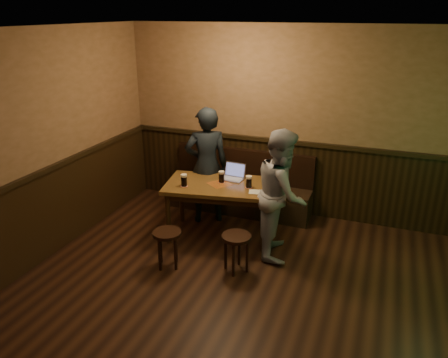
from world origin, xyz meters
The scene contains 12 objects.
room centered at (0.00, 0.22, 1.20)m, with size 5.04×6.04×2.84m.
bench centered at (-0.62, 2.75, 0.31)m, with size 2.20×0.50×0.95m.
pub_table centered at (-0.62, 1.86, 0.67)m, with size 1.57×1.07×0.78m.
stool_left centered at (-0.93, 0.89, 0.38)m, with size 0.45×0.45×0.47m.
stool_right centered at (-0.11, 1.10, 0.38)m, with size 0.38×0.38×0.48m.
pint_left centered at (-1.03, 1.61, 0.86)m, with size 0.11×0.11×0.17m.
pint_mid centered at (-0.62, 1.92, 0.86)m, with size 0.10×0.10×0.16m.
pint_right centered at (-0.22, 1.88, 0.86)m, with size 0.11×0.11×0.16m.
laptop centered at (-0.51, 2.11, 0.83)m, with size 0.32×0.26×0.21m.
menu centered at (-0.06, 1.77, 0.78)m, with size 0.22×0.15×0.00m, color silver.
person_suit centered at (-0.97, 2.24, 0.86)m, with size 0.63×0.41×1.72m, color black.
person_grey centered at (0.27, 1.71, 0.82)m, with size 0.80×0.62×1.65m, color #97969C.
Camera 1 is at (1.38, -3.21, 2.97)m, focal length 35.00 mm.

